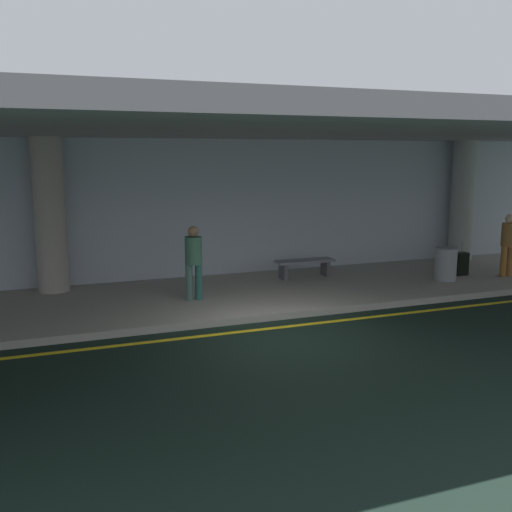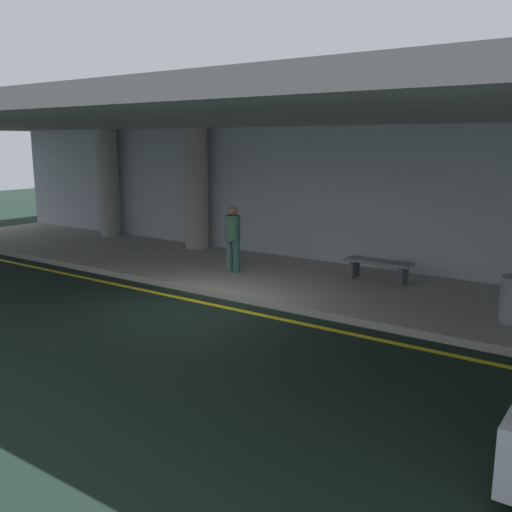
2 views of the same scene
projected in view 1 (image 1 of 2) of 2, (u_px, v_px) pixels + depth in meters
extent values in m
plane|color=black|center=(284.00, 336.00, 10.90)|extent=(60.00, 60.00, 0.00)
cube|color=#A09B91|center=(233.00, 295.00, 13.75)|extent=(26.00, 4.20, 0.15)
cube|color=yellow|center=(274.00, 328.00, 11.39)|extent=(26.00, 0.14, 0.01)
cylinder|color=#A2988E|center=(50.00, 215.00, 13.56)|extent=(0.73, 0.73, 3.65)
cylinder|color=#9A9E97|center=(463.00, 201.00, 17.69)|extent=(0.73, 0.73, 3.65)
cube|color=gray|center=(239.00, 129.00, 12.61)|extent=(28.00, 13.20, 0.30)
cube|color=#ACB5C0|center=(207.00, 211.00, 15.50)|extent=(26.00, 0.30, 3.80)
cylinder|color=#405F57|center=(189.00, 282.00, 12.91)|extent=(0.16, 0.16, 0.82)
cylinder|color=#275A50|center=(199.00, 282.00, 12.98)|extent=(0.16, 0.16, 0.82)
cylinder|color=#36614D|center=(193.00, 251.00, 12.82)|extent=(0.38, 0.38, 0.62)
sphere|color=#8C6647|center=(193.00, 231.00, 12.75)|extent=(0.24, 0.24, 0.24)
cylinder|color=#9E6327|center=(503.00, 261.00, 15.42)|extent=(0.16, 0.16, 0.82)
cylinder|color=#9A6131|center=(510.00, 261.00, 15.50)|extent=(0.16, 0.16, 0.82)
cylinder|color=brown|center=(509.00, 235.00, 15.34)|extent=(0.38, 0.38, 0.62)
sphere|color=beige|center=(510.00, 219.00, 15.26)|extent=(0.24, 0.24, 0.24)
cube|color=black|center=(461.00, 264.00, 15.63)|extent=(0.36, 0.22, 0.62)
cylinder|color=slate|center=(462.00, 248.00, 15.55)|extent=(0.02, 0.02, 0.28)
cube|color=slate|center=(305.00, 261.00, 15.28)|extent=(1.60, 0.50, 0.06)
cube|color=#4C4C51|center=(283.00, 271.00, 15.11)|extent=(0.10, 0.40, 0.42)
cube|color=#4C4C51|center=(325.00, 268.00, 15.53)|extent=(0.10, 0.40, 0.42)
cylinder|color=gray|center=(446.00, 264.00, 14.99)|extent=(0.56, 0.56, 0.85)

